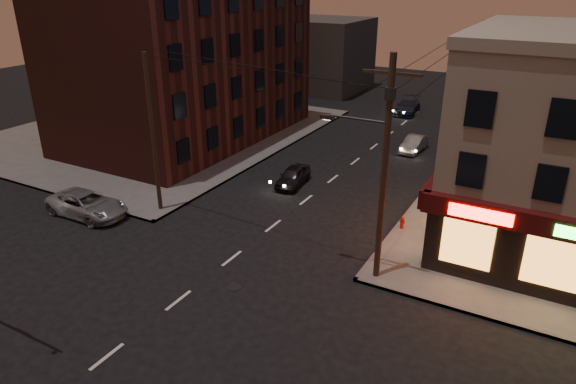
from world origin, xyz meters
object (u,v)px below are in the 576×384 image
Objects in this scene: suv_cross at (87,204)px; fire_hydrant at (402,222)px; sedan_near at (293,176)px; sedan_mid at (414,144)px; sedan_far at (407,106)px.

suv_cross reaches higher than fire_hydrant.
suv_cross is 12.74m from sedan_near.
sedan_far reaches higher than sedan_mid.
sedan_mid is at bearing -32.75° from suv_cross.
sedan_mid is 5.15× the size of fire_hydrant.
suv_cross is at bearing -110.72° from sedan_far.
sedan_far is at bearing -16.15° from suv_cross.
suv_cross is at bearing -136.70° from sedan_near.
sedan_far is at bearing 106.37° from fire_hydrant.
suv_cross is at bearing -157.18° from fire_hydrant.
sedan_far is at bearing 112.17° from sedan_mid.
sedan_far is (9.19, 31.60, -0.01)m from suv_cross.
suv_cross reaches higher than sedan_far.
fire_hydrant is (3.30, -13.47, -0.06)m from sedan_mid.
sedan_near is at bearing -97.21° from sedan_far.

